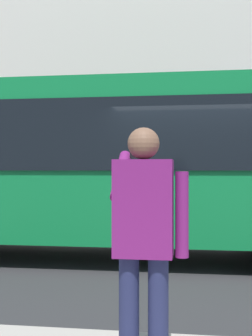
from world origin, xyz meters
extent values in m
plane|color=#2B2B2D|center=(0.00, 0.00, 0.00)|extent=(60.00, 60.00, 0.00)
cube|color=beige|center=(0.00, -6.80, 6.00)|extent=(28.00, 0.80, 12.00)
cube|color=#0F7238|center=(1.70, -0.52, 1.70)|extent=(9.00, 2.50, 2.60)
cube|color=black|center=(1.70, 0.74, 2.10)|extent=(7.60, 0.06, 1.10)
cylinder|color=#1E2347|center=(0.28, 4.36, 0.56)|extent=(0.14, 0.14, 0.82)
cylinder|color=#1E2347|center=(0.48, 4.36, 0.56)|extent=(0.14, 0.14, 0.82)
cube|color=#6B1960|center=(0.38, 4.36, 1.30)|extent=(0.40, 0.24, 0.66)
sphere|color=brown|center=(0.38, 4.36, 1.74)|extent=(0.22, 0.22, 0.22)
cylinder|color=#6B1960|center=(0.12, 4.36, 1.26)|extent=(0.09, 0.09, 0.58)
cylinder|color=#6B1960|center=(0.56, 4.20, 1.52)|extent=(0.09, 0.48, 0.37)
cube|color=black|center=(0.48, 4.06, 1.72)|extent=(0.07, 0.01, 0.14)
camera|label=1|loc=(0.04, 7.47, 1.56)|focal=49.09mm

